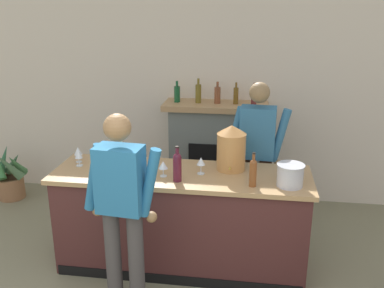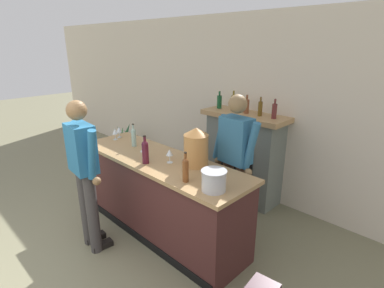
{
  "view_description": "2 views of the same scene",
  "coord_description": "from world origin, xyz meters",
  "px_view_note": "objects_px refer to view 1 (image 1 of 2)",
  "views": [
    {
      "loc": [
        0.74,
        -1.5,
        2.54
      ],
      "look_at": [
        0.18,
        2.38,
        1.24
      ],
      "focal_mm": 40.0,
      "sensor_mm": 36.0,
      "label": 1
    },
    {
      "loc": [
        2.72,
        0.1,
        2.32
      ],
      "look_at": [
        0.3,
        2.55,
        1.15
      ],
      "focal_mm": 28.0,
      "sensor_mm": 36.0,
      "label": 2
    }
  ],
  "objects_px": {
    "wine_bottle_port_short": "(177,166)",
    "wine_glass_back_row": "(201,162)",
    "person_bartender": "(256,158)",
    "ice_bucket_steel": "(290,175)",
    "wine_bottle_chardonnay_pale": "(253,172)",
    "wine_glass_front_right": "(163,165)",
    "wine_glass_near_bucket": "(79,155)",
    "wine_glass_by_dispenser": "(78,151)",
    "person_customer": "(122,210)",
    "wine_bottle_burgundy_dark": "(122,154)",
    "potted_plant_corner": "(10,177)",
    "copper_dispenser": "(231,147)",
    "fireplace_stone": "(215,153)"
  },
  "relations": [
    {
      "from": "wine_bottle_port_short",
      "to": "wine_glass_back_row",
      "type": "height_order",
      "value": "wine_bottle_port_short"
    },
    {
      "from": "person_bartender",
      "to": "ice_bucket_steel",
      "type": "relative_size",
      "value": 7.36
    },
    {
      "from": "wine_bottle_chardonnay_pale",
      "to": "wine_glass_front_right",
      "type": "xyz_separation_m",
      "value": [
        -0.82,
        0.11,
        -0.03
      ]
    },
    {
      "from": "wine_glass_near_bucket",
      "to": "wine_glass_by_dispenser",
      "type": "bearing_deg",
      "value": 115.23
    },
    {
      "from": "person_bartender",
      "to": "ice_bucket_steel",
      "type": "distance_m",
      "value": 0.78
    },
    {
      "from": "wine_glass_by_dispenser",
      "to": "person_customer",
      "type": "bearing_deg",
      "value": -51.3
    },
    {
      "from": "wine_glass_back_row",
      "to": "wine_bottle_burgundy_dark",
      "type": "bearing_deg",
      "value": 176.03
    },
    {
      "from": "potted_plant_corner",
      "to": "wine_bottle_port_short",
      "type": "height_order",
      "value": "wine_bottle_port_short"
    },
    {
      "from": "person_customer",
      "to": "wine_glass_front_right",
      "type": "distance_m",
      "value": 0.71
    },
    {
      "from": "wine_glass_by_dispenser",
      "to": "wine_glass_near_bucket",
      "type": "bearing_deg",
      "value": -64.77
    },
    {
      "from": "wine_bottle_port_short",
      "to": "wine_glass_by_dispenser",
      "type": "bearing_deg",
      "value": 162.77
    },
    {
      "from": "person_customer",
      "to": "wine_bottle_port_short",
      "type": "bearing_deg",
      "value": 59.81
    },
    {
      "from": "person_bartender",
      "to": "wine_bottle_burgundy_dark",
      "type": "xyz_separation_m",
      "value": [
        -1.3,
        -0.5,
        0.15
      ]
    },
    {
      "from": "wine_glass_front_right",
      "to": "wine_glass_by_dispenser",
      "type": "height_order",
      "value": "wine_glass_by_dispenser"
    },
    {
      "from": "copper_dispenser",
      "to": "wine_glass_front_right",
      "type": "xyz_separation_m",
      "value": [
        -0.61,
        -0.27,
        -0.11
      ]
    },
    {
      "from": "person_customer",
      "to": "person_bartender",
      "type": "xyz_separation_m",
      "value": [
        1.04,
        1.34,
        0.01
      ]
    },
    {
      "from": "person_bartender",
      "to": "wine_glass_back_row",
      "type": "bearing_deg",
      "value": -133.09
    },
    {
      "from": "potted_plant_corner",
      "to": "wine_glass_near_bucket",
      "type": "height_order",
      "value": "wine_glass_near_bucket"
    },
    {
      "from": "person_customer",
      "to": "wine_bottle_port_short",
      "type": "xyz_separation_m",
      "value": [
        0.34,
        0.58,
        0.17
      ]
    },
    {
      "from": "potted_plant_corner",
      "to": "person_bartender",
      "type": "relative_size",
      "value": 0.42
    },
    {
      "from": "copper_dispenser",
      "to": "wine_bottle_burgundy_dark",
      "type": "distance_m",
      "value": 1.06
    },
    {
      "from": "wine_glass_back_row",
      "to": "wine_glass_by_dispenser",
      "type": "xyz_separation_m",
      "value": [
        -1.26,
        0.13,
        -0.01
      ]
    },
    {
      "from": "person_bartender",
      "to": "wine_bottle_port_short",
      "type": "height_order",
      "value": "person_bartender"
    },
    {
      "from": "person_customer",
      "to": "ice_bucket_steel",
      "type": "relative_size",
      "value": 7.27
    },
    {
      "from": "wine_glass_front_right",
      "to": "wine_bottle_chardonnay_pale",
      "type": "bearing_deg",
      "value": -7.29
    },
    {
      "from": "wine_glass_front_right",
      "to": "wine_glass_near_bucket",
      "type": "bearing_deg",
      "value": 170.65
    },
    {
      "from": "copper_dispenser",
      "to": "ice_bucket_steel",
      "type": "relative_size",
      "value": 1.81
    },
    {
      "from": "wine_bottle_port_short",
      "to": "wine_glass_by_dispenser",
      "type": "relative_size",
      "value": 2.08
    },
    {
      "from": "potted_plant_corner",
      "to": "wine_bottle_chardonnay_pale",
      "type": "relative_size",
      "value": 2.39
    },
    {
      "from": "person_customer",
      "to": "person_bartender",
      "type": "relative_size",
      "value": 0.99
    },
    {
      "from": "potted_plant_corner",
      "to": "wine_bottle_chardonnay_pale",
      "type": "distance_m",
      "value": 3.63
    },
    {
      "from": "person_bartender",
      "to": "wine_bottle_chardonnay_pale",
      "type": "distance_m",
      "value": 0.78
    },
    {
      "from": "potted_plant_corner",
      "to": "ice_bucket_steel",
      "type": "xyz_separation_m",
      "value": [
        3.55,
        -1.37,
        0.8
      ]
    },
    {
      "from": "ice_bucket_steel",
      "to": "wine_glass_front_right",
      "type": "bearing_deg",
      "value": 177.38
    },
    {
      "from": "potted_plant_corner",
      "to": "ice_bucket_steel",
      "type": "height_order",
      "value": "ice_bucket_steel"
    },
    {
      "from": "wine_bottle_burgundy_dark",
      "to": "wine_glass_front_right",
      "type": "height_order",
      "value": "wine_bottle_burgundy_dark"
    },
    {
      "from": "potted_plant_corner",
      "to": "ice_bucket_steel",
      "type": "relative_size",
      "value": 3.06
    },
    {
      "from": "person_customer",
      "to": "wine_bottle_chardonnay_pale",
      "type": "distance_m",
      "value": 1.17
    },
    {
      "from": "fireplace_stone",
      "to": "wine_glass_near_bucket",
      "type": "bearing_deg",
      "value": -130.03
    },
    {
      "from": "person_customer",
      "to": "wine_bottle_chardonnay_pale",
      "type": "height_order",
      "value": "person_customer"
    },
    {
      "from": "copper_dispenser",
      "to": "wine_glass_near_bucket",
      "type": "relative_size",
      "value": 2.75
    },
    {
      "from": "wine_glass_front_right",
      "to": "potted_plant_corner",
      "type": "bearing_deg",
      "value": 151.28
    },
    {
      "from": "potted_plant_corner",
      "to": "wine_glass_by_dispenser",
      "type": "bearing_deg",
      "value": -35.97
    },
    {
      "from": "fireplace_stone",
      "to": "person_customer",
      "type": "height_order",
      "value": "person_customer"
    },
    {
      "from": "wine_bottle_burgundy_dark",
      "to": "person_customer",
      "type": "bearing_deg",
      "value": -73.21
    },
    {
      "from": "person_bartender",
      "to": "wine_bottle_port_short",
      "type": "bearing_deg",
      "value": -133.08
    },
    {
      "from": "wine_glass_by_dispenser",
      "to": "wine_glass_near_bucket",
      "type": "distance_m",
      "value": 0.11
    },
    {
      "from": "wine_glass_front_right",
      "to": "wine_glass_by_dispenser",
      "type": "xyz_separation_m",
      "value": [
        -0.92,
        0.24,
        0.01
      ]
    },
    {
      "from": "copper_dispenser",
      "to": "wine_bottle_port_short",
      "type": "xyz_separation_m",
      "value": [
        -0.46,
        -0.36,
        -0.07
      ]
    },
    {
      "from": "wine_bottle_port_short",
      "to": "wine_bottle_burgundy_dark",
      "type": "relative_size",
      "value": 1.07
    }
  ]
}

